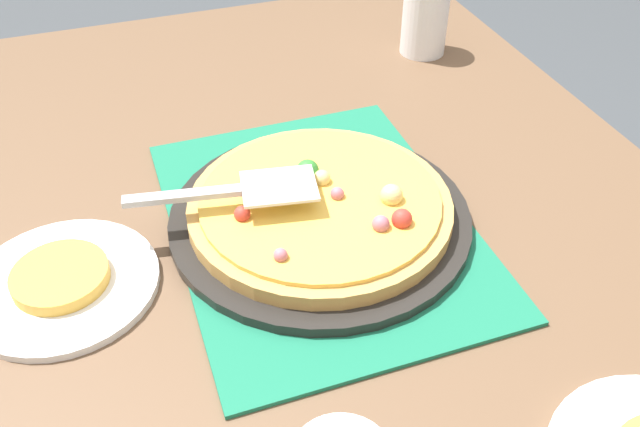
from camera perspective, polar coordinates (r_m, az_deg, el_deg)
dining_table at (r=0.96m, az=-0.00°, el=-5.95°), size 1.40×1.00×0.75m
placemat at (r=0.88m, az=-0.00°, el=-0.85°), size 0.48×0.36×0.01m
pizza_pan at (r=0.87m, az=-0.00°, el=-0.35°), size 0.38×0.38×0.01m
pizza at (r=0.86m, az=0.04°, el=0.68°), size 0.33×0.33×0.05m
plate_near_left at (r=0.85m, az=-20.46°, el=-5.50°), size 0.22×0.22×0.01m
served_slice_left at (r=0.84m, az=-20.66°, el=-4.88°), size 0.11×0.11×0.02m
cup_near at (r=1.27m, az=8.64°, el=15.50°), size 0.08×0.08×0.12m
pizza_server at (r=0.83m, az=-6.68°, el=1.94°), size 0.08×0.23×0.01m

